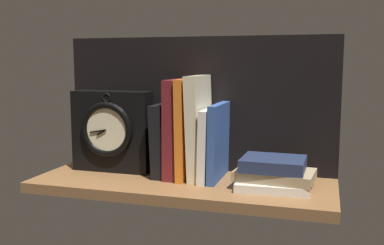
% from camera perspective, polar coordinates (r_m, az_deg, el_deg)
% --- Properties ---
extents(ground_plane, '(0.73, 0.27, 0.03)m').
position_cam_1_polar(ground_plane, '(1.11, -1.26, -8.01)').
color(ground_plane, brown).
extents(back_panel, '(0.73, 0.01, 0.36)m').
position_cam_1_polar(back_panel, '(1.20, 0.64, 2.41)').
color(back_panel, black).
rests_on(back_panel, ground_plane).
extents(book_black_skeptic, '(0.04, 0.13, 0.18)m').
position_cam_1_polar(book_black_skeptic, '(1.14, -3.55, -2.18)').
color(book_black_skeptic, black).
rests_on(book_black_skeptic, ground_plane).
extents(book_maroon_dawkins, '(0.04, 0.14, 0.25)m').
position_cam_1_polar(book_maroon_dawkins, '(1.13, -1.80, -0.72)').
color(book_maroon_dawkins, maroon).
rests_on(book_maroon_dawkins, ground_plane).
extents(book_orange_pandolfini, '(0.02, 0.16, 0.25)m').
position_cam_1_polar(book_orange_pandolfini, '(1.12, -0.37, -0.73)').
color(book_orange_pandolfini, orange).
rests_on(book_orange_pandolfini, ground_plane).
extents(book_cream_twain, '(0.04, 0.15, 0.26)m').
position_cam_1_polar(book_cream_twain, '(1.11, 0.93, -0.58)').
color(book_cream_twain, beige).
rests_on(book_cream_twain, ground_plane).
extents(book_white_catcher, '(0.02, 0.16, 0.18)m').
position_cam_1_polar(book_white_catcher, '(1.11, 2.29, -2.69)').
color(book_white_catcher, silver).
rests_on(book_white_catcher, ground_plane).
extents(book_blue_modern, '(0.02, 0.16, 0.19)m').
position_cam_1_polar(book_blue_modern, '(1.10, 3.42, -2.44)').
color(book_blue_modern, '#2D4C8E').
rests_on(book_blue_modern, ground_plane).
extents(framed_clock, '(0.21, 0.07, 0.21)m').
position_cam_1_polar(framed_clock, '(1.20, -10.20, -1.06)').
color(framed_clock, black).
rests_on(framed_clock, ground_plane).
extents(book_stack_side, '(0.19, 0.14, 0.07)m').
position_cam_1_polar(book_stack_side, '(1.05, 10.42, -6.46)').
color(book_stack_side, beige).
rests_on(book_stack_side, ground_plane).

